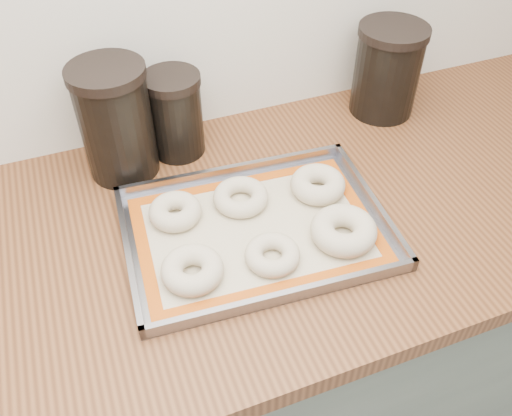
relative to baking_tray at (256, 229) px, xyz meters
name	(u,v)px	position (x,y,z in m)	size (l,w,h in m)	color
cabinet	(283,343)	(0.09, 0.04, -0.48)	(3.00, 0.65, 0.86)	slate
countertop	(292,214)	(0.09, 0.04, -0.03)	(3.06, 0.68, 0.04)	brown
baking_tray	(256,229)	(0.00, 0.00, 0.00)	(0.48, 0.36, 0.03)	gray
baking_mat	(256,230)	(0.00, 0.00, 0.00)	(0.44, 0.32, 0.00)	#C6B793
bagel_front_left	(192,270)	(-0.13, -0.06, 0.02)	(0.10, 0.10, 0.04)	#C5B599
bagel_front_mid	(272,255)	(0.00, -0.08, 0.01)	(0.09, 0.09, 0.03)	#C5B599
bagel_front_right	(344,230)	(0.13, -0.07, 0.02)	(0.12, 0.12, 0.04)	#C5B599
bagel_back_left	(175,211)	(-0.13, 0.08, 0.02)	(0.10, 0.10, 0.04)	#C5B599
bagel_back_mid	(241,197)	(0.00, 0.08, 0.01)	(0.10, 0.10, 0.03)	#C5B599
bagel_back_right	(318,184)	(0.15, 0.05, 0.02)	(0.10, 0.10, 0.04)	#C5B599
canister_left	(116,121)	(-0.18, 0.26, 0.11)	(0.14, 0.14, 0.23)	black
canister_mid	(175,114)	(-0.07, 0.28, 0.08)	(0.11, 0.11, 0.18)	black
canister_right	(387,70)	(0.41, 0.26, 0.09)	(0.15, 0.15, 0.20)	black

